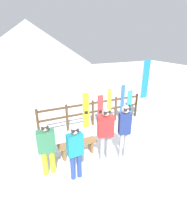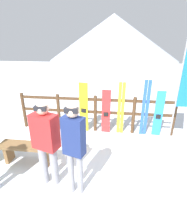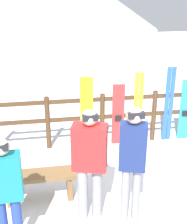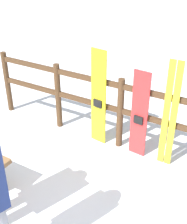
% 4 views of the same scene
% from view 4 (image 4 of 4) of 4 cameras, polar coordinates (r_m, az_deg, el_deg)
% --- Properties ---
extents(fence, '(4.74, 0.10, 1.15)m').
position_cam_4_polar(fence, '(4.69, 4.93, 0.74)').
color(fence, '#4C331E').
rests_on(fence, ground).
extents(snowboard_yellow, '(0.27, 0.08, 1.55)m').
position_cam_4_polar(snowboard_yellow, '(4.74, 0.91, 2.48)').
color(snowboard_yellow, yellow).
rests_on(snowboard_yellow, ground).
extents(snowboard_red, '(0.26, 0.07, 1.36)m').
position_cam_4_polar(snowboard_red, '(4.53, 8.37, -0.61)').
color(snowboard_red, red).
rests_on(snowboard_red, ground).
extents(ski_pair_yellow, '(0.20, 0.02, 1.59)m').
position_cam_4_polar(ski_pair_yellow, '(4.36, 13.78, -0.66)').
color(ski_pair_yellow, yellow).
rests_on(ski_pair_yellow, ground).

